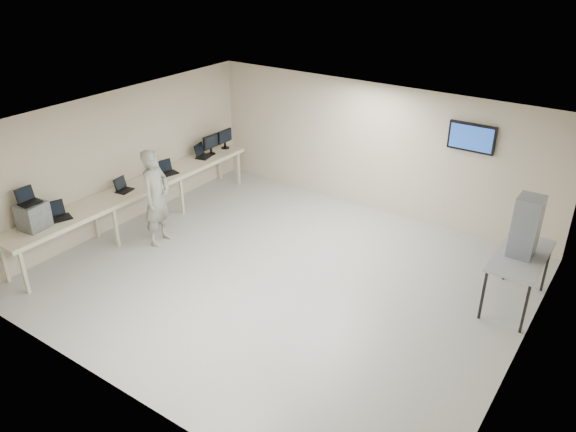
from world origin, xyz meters
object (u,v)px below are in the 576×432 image
Objects in this scene: workbench at (139,189)px; equipment_box at (33,216)px; soldier at (157,197)px; side_table at (521,258)px.

equipment_box is at bearing -91.57° from workbench.
side_table is at bearing -87.02° from soldier.
soldier is at bearing -18.41° from workbench.
workbench is at bearing 81.19° from equipment_box.
equipment_box is 2.20m from soldier.
soldier reaches higher than equipment_box.
soldier is at bearing 58.55° from equipment_box.
soldier is 1.22× the size of side_table.
soldier is (0.84, -0.28, 0.14)m from workbench.
workbench is 3.80× the size of side_table.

